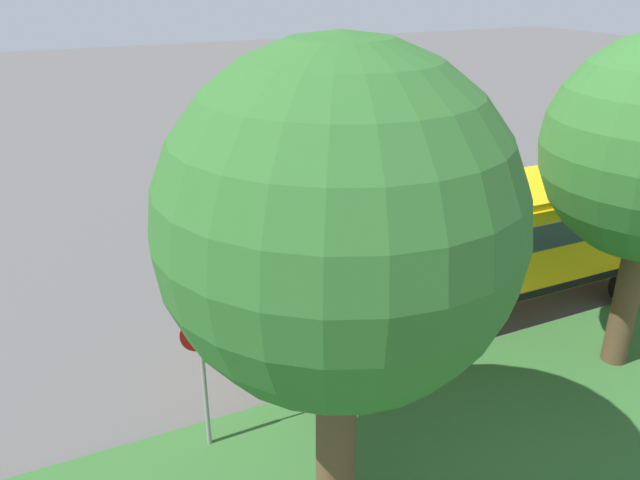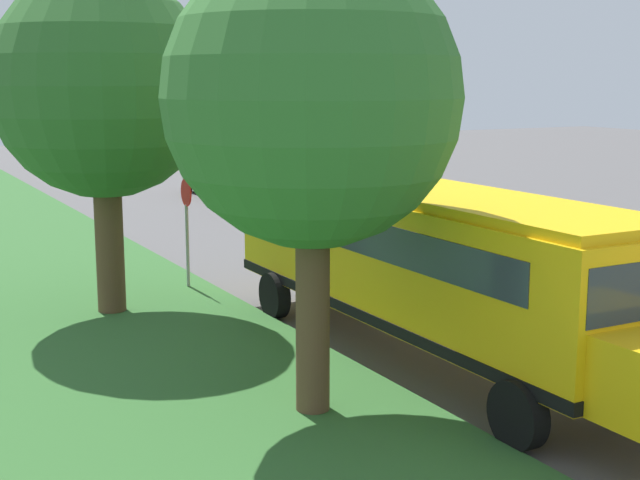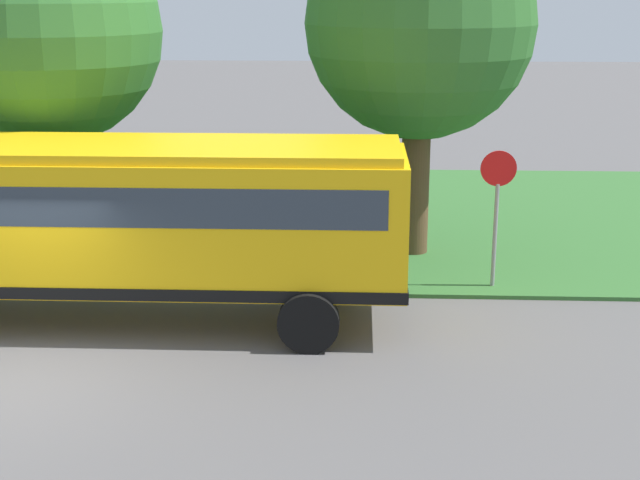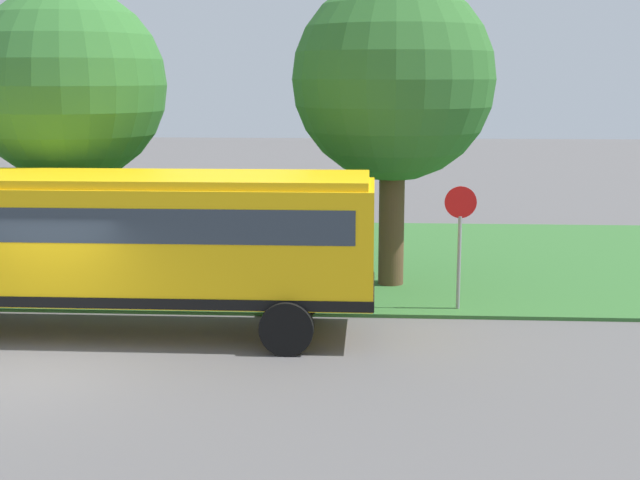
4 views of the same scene
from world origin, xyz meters
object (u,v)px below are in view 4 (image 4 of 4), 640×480
at_px(oak_tree_beside_bus, 64,87).
at_px(stop_sign, 460,233).
at_px(oak_tree_roadside_mid, 389,83).
at_px(school_bus, 91,237).

bearing_deg(oak_tree_beside_bus, stop_sign, 83.28).
bearing_deg(oak_tree_beside_bus, oak_tree_roadside_mid, 99.84).
bearing_deg(school_bus, oak_tree_beside_bus, -154.36).
relative_size(school_bus, oak_tree_beside_bus, 1.76).
distance_m(oak_tree_beside_bus, stop_sign, 9.39).
relative_size(school_bus, stop_sign, 4.53).
height_order(oak_tree_roadside_mid, stop_sign, oak_tree_roadside_mid).
xyz_separation_m(school_bus, stop_sign, (-1.97, 7.37, -0.19)).
height_order(oak_tree_beside_bus, oak_tree_roadside_mid, oak_tree_roadside_mid).
height_order(school_bus, oak_tree_beside_bus, oak_tree_beside_bus).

